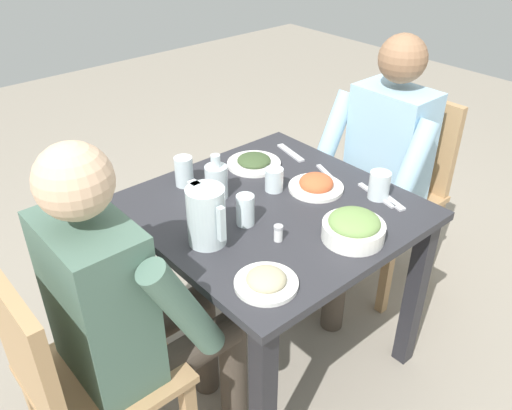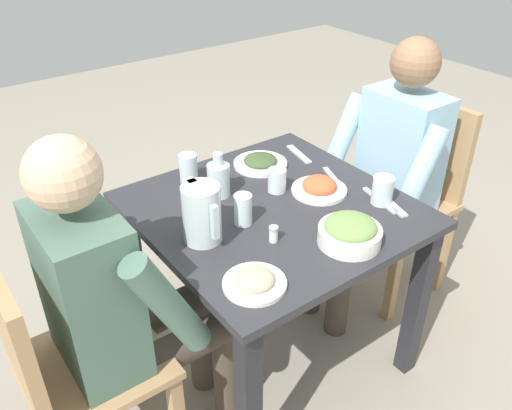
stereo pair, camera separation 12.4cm
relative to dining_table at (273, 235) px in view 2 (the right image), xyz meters
name	(u,v)px [view 2 (the right image)]	position (x,y,z in m)	size (l,w,h in m)	color
ground_plane	(270,351)	(0.00, 0.00, -0.59)	(8.00, 8.00, 0.00)	gray
dining_table	(273,235)	(0.00, 0.00, 0.00)	(0.88, 0.88, 0.71)	#2D2D33
chair_near	(63,365)	(0.06, -0.80, -0.09)	(0.40, 0.40, 0.89)	tan
chair_far	(411,188)	(-0.02, 0.80, -0.09)	(0.40, 0.40, 0.89)	tan
diner_near	(124,297)	(0.06, -0.59, 0.06)	(0.48, 0.53, 1.18)	#4C6B5B
diner_far	(384,171)	(-0.02, 0.59, 0.06)	(0.48, 0.53, 1.18)	#9EC6E0
water_pitcher	(202,214)	(0.02, -0.30, 0.22)	(0.16, 0.12, 0.19)	silver
salad_bowl	(350,232)	(0.31, 0.06, 0.16)	(0.20, 0.20, 0.09)	white
plate_rice_curry	(319,187)	(0.02, 0.19, 0.14)	(0.20, 0.20, 0.06)	white
plate_dolmas	(260,162)	(-0.27, 0.15, 0.14)	(0.21, 0.21, 0.04)	white
plate_beans	(255,281)	(0.30, -0.30, 0.14)	(0.18, 0.18, 0.05)	white
water_glass_far_left	(243,209)	(0.02, -0.14, 0.17)	(0.06, 0.06, 0.11)	silver
water_glass_center	(277,180)	(-0.08, 0.08, 0.16)	(0.07, 0.07, 0.09)	silver
water_glass_by_pitcher	(383,190)	(0.20, 0.32, 0.17)	(0.07, 0.07, 0.10)	silver
water_glass_far_right	(188,169)	(-0.32, -0.15, 0.18)	(0.07, 0.07, 0.11)	silver
oil_carafe	(219,181)	(-0.18, -0.11, 0.18)	(0.08, 0.08, 0.16)	silver
salt_shaker	(274,234)	(0.16, -0.13, 0.15)	(0.03, 0.03, 0.05)	white
fork_near	(299,154)	(-0.25, 0.33, 0.13)	(0.17, 0.03, 0.01)	silver
knife_near	(334,179)	(-0.01, 0.30, 0.13)	(0.18, 0.02, 0.01)	silver
fork_far	(391,204)	(0.24, 0.34, 0.13)	(0.17, 0.03, 0.01)	silver
knife_far	(380,200)	(0.20, 0.32, 0.13)	(0.18, 0.02, 0.01)	silver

